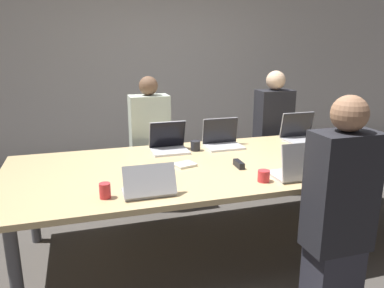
{
  "coord_description": "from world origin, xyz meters",
  "views": [
    {
      "loc": [
        -1.16,
        -2.76,
        1.7
      ],
      "look_at": [
        -0.29,
        0.1,
        0.91
      ],
      "focal_mm": 35.0,
      "sensor_mm": 36.0,
      "label": 1
    }
  ],
  "objects_px": {
    "laptop_far_center": "(222,139)",
    "person_far_midleft": "(150,146)",
    "cup_near_left": "(105,191)",
    "cup_far_right": "(329,136)",
    "laptop_far_right": "(299,132)",
    "cup_far_center": "(195,146)",
    "laptop_near_midright": "(296,168)",
    "laptop_far_midleft": "(169,143)",
    "person_near_midright": "(339,212)",
    "cup_near_right": "(347,168)",
    "cup_near_midright": "(264,176)",
    "stapler": "(239,164)",
    "bottle_near_right": "(341,157)",
    "person_far_right": "(273,135)",
    "laptop_near_right": "(379,163)",
    "laptop_near_left": "(149,186)"
  },
  "relations": [
    {
      "from": "laptop_far_center",
      "to": "person_far_midleft",
      "type": "relative_size",
      "value": 0.25
    },
    {
      "from": "cup_near_left",
      "to": "cup_far_right",
      "type": "height_order",
      "value": "cup_near_left"
    },
    {
      "from": "cup_near_left",
      "to": "laptop_far_right",
      "type": "relative_size",
      "value": 0.28
    },
    {
      "from": "cup_far_center",
      "to": "laptop_near_midright",
      "type": "relative_size",
      "value": 0.29
    },
    {
      "from": "laptop_far_center",
      "to": "cup_near_left",
      "type": "distance_m",
      "value": 1.5
    },
    {
      "from": "laptop_far_midleft",
      "to": "person_near_midright",
      "type": "xyz_separation_m",
      "value": [
        0.74,
        -1.44,
        -0.14
      ]
    },
    {
      "from": "person_near_midright",
      "to": "cup_near_right",
      "type": "height_order",
      "value": "person_near_midright"
    },
    {
      "from": "person_far_midleft",
      "to": "cup_near_right",
      "type": "bearing_deg",
      "value": -51.33
    },
    {
      "from": "cup_far_center",
      "to": "person_far_midleft",
      "type": "height_order",
      "value": "person_far_midleft"
    },
    {
      "from": "laptop_near_midright",
      "to": "cup_near_right",
      "type": "distance_m",
      "value": 0.42
    },
    {
      "from": "laptop_far_right",
      "to": "cup_near_midright",
      "type": "height_order",
      "value": "laptop_far_right"
    },
    {
      "from": "laptop_far_midleft",
      "to": "stapler",
      "type": "xyz_separation_m",
      "value": [
        0.42,
        -0.62,
        -0.05
      ]
    },
    {
      "from": "person_near_midright",
      "to": "cup_near_right",
      "type": "distance_m",
      "value": 0.59
    },
    {
      "from": "laptop_near_midright",
      "to": "bottle_near_right",
      "type": "xyz_separation_m",
      "value": [
        0.45,
        0.08,
        0.02
      ]
    },
    {
      "from": "person_far_midleft",
      "to": "stapler",
      "type": "relative_size",
      "value": 9.21
    },
    {
      "from": "laptop_far_midleft",
      "to": "cup_near_right",
      "type": "bearing_deg",
      "value": -41.77
    },
    {
      "from": "person_far_midleft",
      "to": "person_far_right",
      "type": "xyz_separation_m",
      "value": [
        1.44,
        0.03,
        0.02
      ]
    },
    {
      "from": "cup_near_left",
      "to": "stapler",
      "type": "xyz_separation_m",
      "value": [
        1.07,
        0.32,
        -0.02
      ]
    },
    {
      "from": "cup_near_midright",
      "to": "stapler",
      "type": "xyz_separation_m",
      "value": [
        -0.04,
        0.35,
        -0.02
      ]
    },
    {
      "from": "laptop_far_right",
      "to": "cup_near_midright",
      "type": "distance_m",
      "value": 1.33
    },
    {
      "from": "laptop_far_center",
      "to": "cup_near_right",
      "type": "bearing_deg",
      "value": -59.07
    },
    {
      "from": "laptop_far_midleft",
      "to": "person_near_midright",
      "type": "bearing_deg",
      "value": -62.75
    },
    {
      "from": "cup_near_right",
      "to": "stapler",
      "type": "height_order",
      "value": "cup_near_right"
    },
    {
      "from": "laptop_far_right",
      "to": "laptop_near_midright",
      "type": "distance_m",
      "value": 1.19
    },
    {
      "from": "laptop_near_right",
      "to": "stapler",
      "type": "relative_size",
      "value": 2.03
    },
    {
      "from": "laptop_near_left",
      "to": "laptop_near_right",
      "type": "distance_m",
      "value": 1.77
    },
    {
      "from": "laptop_far_right",
      "to": "laptop_near_midright",
      "type": "relative_size",
      "value": 1.16
    },
    {
      "from": "laptop_far_midleft",
      "to": "laptop_near_right",
      "type": "xyz_separation_m",
      "value": [
        1.4,
        -1.04,
        -0.01
      ]
    },
    {
      "from": "laptop_near_left",
      "to": "person_far_right",
      "type": "relative_size",
      "value": 0.24
    },
    {
      "from": "person_near_midright",
      "to": "laptop_far_center",
      "type": "bearing_deg",
      "value": -81.47
    },
    {
      "from": "cup_far_center",
      "to": "cup_near_right",
      "type": "distance_m",
      "value": 1.31
    },
    {
      "from": "laptop_far_right",
      "to": "stapler",
      "type": "bearing_deg",
      "value": -146.57
    },
    {
      "from": "laptop_near_left",
      "to": "cup_far_right",
      "type": "relative_size",
      "value": 3.56
    },
    {
      "from": "person_near_midright",
      "to": "stapler",
      "type": "bearing_deg",
      "value": -68.79
    },
    {
      "from": "laptop_far_midleft",
      "to": "person_far_midleft",
      "type": "xyz_separation_m",
      "value": [
        -0.08,
        0.5,
        -0.16
      ]
    },
    {
      "from": "laptop_near_left",
      "to": "cup_near_right",
      "type": "height_order",
      "value": "laptop_near_left"
    },
    {
      "from": "laptop_near_left",
      "to": "cup_near_midright",
      "type": "xyz_separation_m",
      "value": [
        0.83,
        0.01,
        -0.02
      ]
    },
    {
      "from": "cup_near_right",
      "to": "laptop_near_left",
      "type": "bearing_deg",
      "value": 178.68
    },
    {
      "from": "laptop_far_right",
      "to": "laptop_near_right",
      "type": "height_order",
      "value": "laptop_far_right"
    },
    {
      "from": "laptop_near_left",
      "to": "person_far_midleft",
      "type": "bearing_deg",
      "value": -100.91
    },
    {
      "from": "person_far_midleft",
      "to": "laptop_near_left",
      "type": "xyz_separation_m",
      "value": [
        -0.29,
        -1.48,
        0.14
      ]
    },
    {
      "from": "laptop_near_right",
      "to": "laptop_near_midright",
      "type": "bearing_deg",
      "value": -4.45
    },
    {
      "from": "laptop_far_center",
      "to": "stapler",
      "type": "distance_m",
      "value": 0.63
    },
    {
      "from": "laptop_far_center",
      "to": "laptop_far_right",
      "type": "distance_m",
      "value": 0.84
    },
    {
      "from": "laptop_near_left",
      "to": "laptop_near_midright",
      "type": "relative_size",
      "value": 1.09
    },
    {
      "from": "person_far_midleft",
      "to": "bottle_near_right",
      "type": "height_order",
      "value": "person_far_midleft"
    },
    {
      "from": "laptop_far_center",
      "to": "cup_near_right",
      "type": "xyz_separation_m",
      "value": [
        0.61,
        -1.02,
        -0.03
      ]
    },
    {
      "from": "laptop_far_right",
      "to": "person_near_midright",
      "type": "relative_size",
      "value": 0.25
    },
    {
      "from": "cup_near_left",
      "to": "laptop_near_right",
      "type": "bearing_deg",
      "value": -2.73
    },
    {
      "from": "laptop_near_right",
      "to": "laptop_far_center",
      "type": "bearing_deg",
      "value": -50.08
    }
  ]
}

